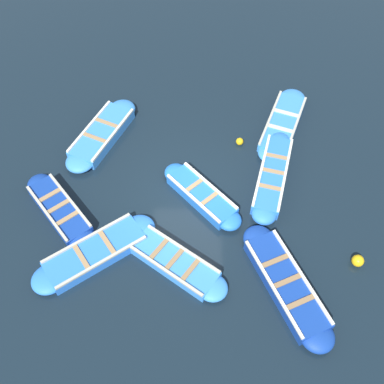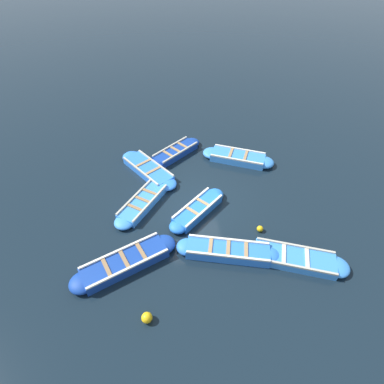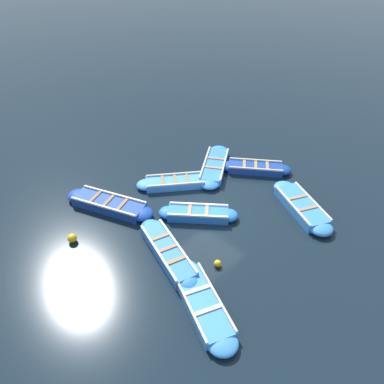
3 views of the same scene
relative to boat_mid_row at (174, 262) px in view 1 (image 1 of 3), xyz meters
name	(u,v)px [view 1 (image 1 of 3)]	position (x,y,z in m)	size (l,w,h in m)	color
ground_plane	(186,197)	(-2.37, 0.32, -0.16)	(120.00, 120.00, 0.00)	black
boat_mid_row	(174,262)	(0.00, 0.00, 0.00)	(2.73, 3.29, 0.38)	#3884E0
boat_broadside	(60,210)	(-1.79, -3.54, 0.02)	(3.13, 2.72, 0.41)	navy
boat_end_of_row	(102,134)	(-4.94, -2.60, 0.02)	(3.76, 2.45, 0.43)	#3884E0
boat_far_corner	(286,284)	(0.70, 3.06, 0.03)	(4.05, 2.42, 0.45)	navy
boat_inner_gap	(202,195)	(-2.30, 0.81, 0.02)	(2.89, 2.70, 0.43)	blue
boat_near_quay	(95,253)	(-0.31, -2.27, 0.01)	(2.95, 3.71, 0.39)	blue
boat_bow_out	(272,175)	(-3.08, 3.11, 0.04)	(3.93, 1.79, 0.46)	blue
boat_centre	(283,124)	(-5.43, 3.73, 0.00)	(3.92, 2.29, 0.38)	#3884E0
buoy_orange_near	(358,261)	(-0.02, 5.19, 0.01)	(0.35, 0.35, 0.35)	#EAB214
buoy_yellow_far	(240,141)	(-4.63, 2.16, -0.03)	(0.26, 0.26, 0.26)	#EAB214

